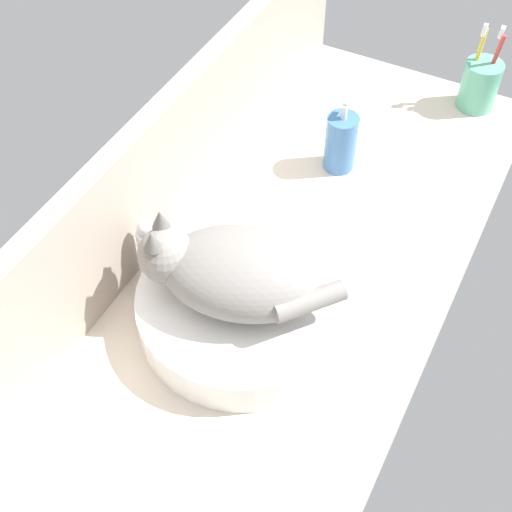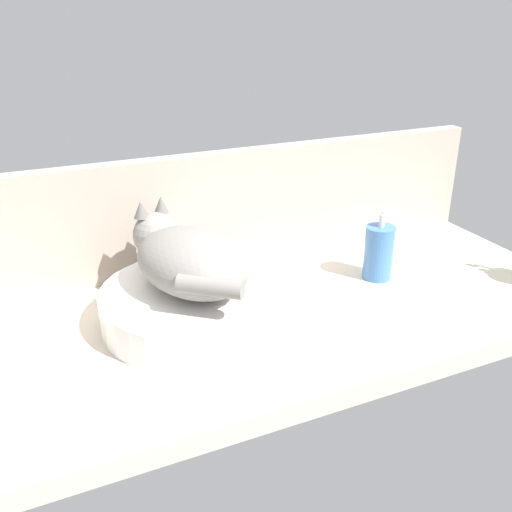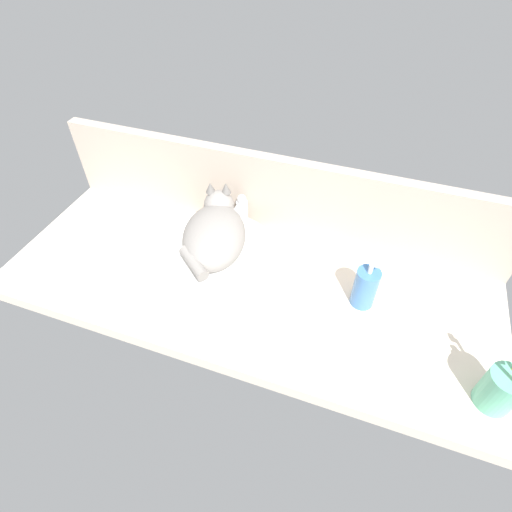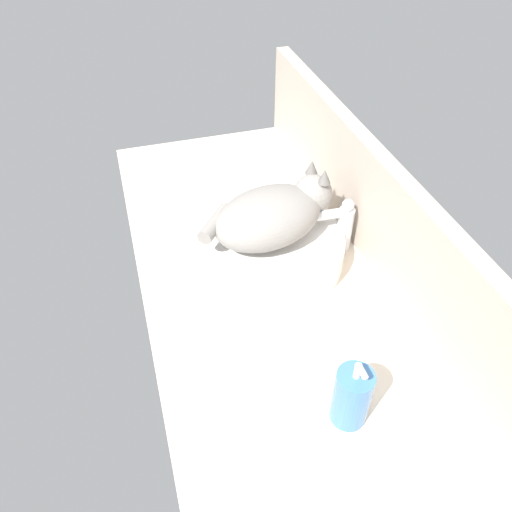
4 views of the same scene
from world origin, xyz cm
name	(u,v)px [view 2 (image 2 of 4)]	position (x,y,z in cm)	size (l,w,h in cm)	color
ground_plane	(248,324)	(0.00, 0.00, -2.00)	(138.46, 53.83, 4.00)	beige
backsplash_panel	(201,211)	(0.00, 25.12, 12.67)	(138.46, 3.60, 25.35)	#AD9E8E
sink_basin	(194,305)	(-9.81, 2.13, 3.34)	(34.21, 34.21, 6.68)	white
cat	(187,258)	(-10.27, 3.42, 12.44)	(23.41, 31.77, 14.00)	gray
faucet	(171,251)	(-8.89, 19.18, 7.30)	(3.60, 11.84, 13.60)	silver
soap_dispenser	(379,252)	(31.89, 3.31, 5.95)	(6.22, 6.22, 14.99)	#3F72B2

